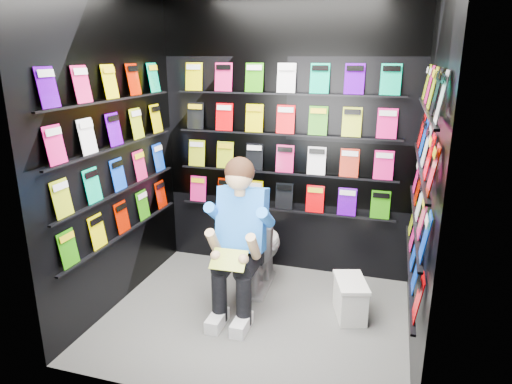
% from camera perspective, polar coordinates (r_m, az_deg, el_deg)
% --- Properties ---
extents(floor, '(2.40, 2.40, 0.00)m').
position_cam_1_polar(floor, '(3.86, -0.13, -15.42)').
color(floor, '#5C5C5A').
rests_on(floor, ground).
extents(wall_back, '(2.40, 0.04, 2.60)m').
position_cam_1_polar(wall_back, '(4.30, 3.77, 6.59)').
color(wall_back, black).
rests_on(wall_back, floor).
extents(wall_front, '(2.40, 0.04, 2.60)m').
position_cam_1_polar(wall_front, '(2.45, -6.97, -1.38)').
color(wall_front, black).
rests_on(wall_front, floor).
extents(wall_left, '(0.04, 2.00, 2.60)m').
position_cam_1_polar(wall_left, '(3.87, -17.45, 4.70)').
color(wall_left, black).
rests_on(wall_left, floor).
extents(wall_right, '(0.04, 2.00, 2.60)m').
position_cam_1_polar(wall_right, '(3.23, 20.70, 2.08)').
color(wall_right, black).
rests_on(wall_right, floor).
extents(comics_back, '(2.10, 0.06, 1.37)m').
position_cam_1_polar(comics_back, '(4.27, 3.68, 6.59)').
color(comics_back, '#DD1D65').
rests_on(comics_back, wall_back).
extents(comics_left, '(0.06, 1.70, 1.37)m').
position_cam_1_polar(comics_left, '(3.85, -17.08, 4.76)').
color(comics_left, '#DD1D65').
rests_on(comics_left, wall_left).
extents(comics_right, '(0.06, 1.70, 1.37)m').
position_cam_1_polar(comics_right, '(3.22, 20.18, 2.21)').
color(comics_right, '#DD1D65').
rests_on(comics_right, wall_right).
extents(toilet, '(0.45, 0.77, 0.73)m').
position_cam_1_polar(toilet, '(4.19, 0.08, -7.03)').
color(toilet, silver).
rests_on(toilet, floor).
extents(longbox, '(0.31, 0.43, 0.29)m').
position_cam_1_polar(longbox, '(3.90, 11.67, -13.04)').
color(longbox, white).
rests_on(longbox, floor).
extents(longbox_lid, '(0.34, 0.45, 0.03)m').
position_cam_1_polar(longbox_lid, '(3.82, 11.81, -10.98)').
color(longbox_lid, white).
rests_on(longbox_lid, longbox).
extents(reader, '(0.56, 0.79, 1.42)m').
position_cam_1_polar(reader, '(3.70, -1.62, -3.52)').
color(reader, blue).
rests_on(reader, toilet).
extents(held_comic, '(0.28, 0.17, 0.11)m').
position_cam_1_polar(held_comic, '(3.47, -3.43, -8.46)').
color(held_comic, green).
rests_on(held_comic, reader).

